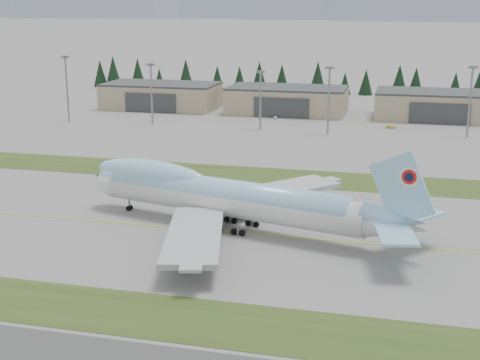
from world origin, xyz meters
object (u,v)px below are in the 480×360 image
(hangar_left, at_px, (162,96))
(hangar_right, at_px, (438,105))
(service_vehicle_a, at_px, (276,119))
(service_vehicle_b, at_px, (391,128))
(boeing_747_freighter, at_px, (226,197))
(hangar_center, at_px, (287,100))

(hangar_left, height_order, hangar_right, same)
(service_vehicle_a, distance_m, service_vehicle_b, 45.83)
(boeing_747_freighter, bearing_deg, hangar_right, 86.97)
(hangar_center, relative_size, service_vehicle_a, 15.65)
(hangar_center, bearing_deg, hangar_right, 0.00)
(hangar_left, xyz_separation_m, hangar_right, (115.00, 0.00, 0.00))
(boeing_747_freighter, xyz_separation_m, hangar_right, (45.83, 147.28, -1.09))
(hangar_right, height_order, service_vehicle_a, hangar_right)
(service_vehicle_a, bearing_deg, hangar_center, 81.21)
(hangar_center, height_order, service_vehicle_a, hangar_center)
(hangar_right, height_order, service_vehicle_b, hangar_right)
(boeing_747_freighter, distance_m, hangar_left, 162.72)
(boeing_747_freighter, height_order, service_vehicle_b, boeing_747_freighter)
(hangar_center, bearing_deg, boeing_747_freighter, -84.51)
(hangar_left, relative_size, hangar_center, 1.00)
(hangar_left, height_order, hangar_center, same)
(hangar_right, relative_size, service_vehicle_a, 15.65)
(hangar_left, bearing_deg, boeing_747_freighter, -64.84)
(boeing_747_freighter, xyz_separation_m, service_vehicle_a, (-15.96, 131.96, -6.47))
(hangar_right, distance_m, service_vehicle_a, 63.89)
(hangar_center, xyz_separation_m, hangar_right, (60.00, 0.00, 0.00))
(boeing_747_freighter, distance_m, service_vehicle_b, 125.17)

